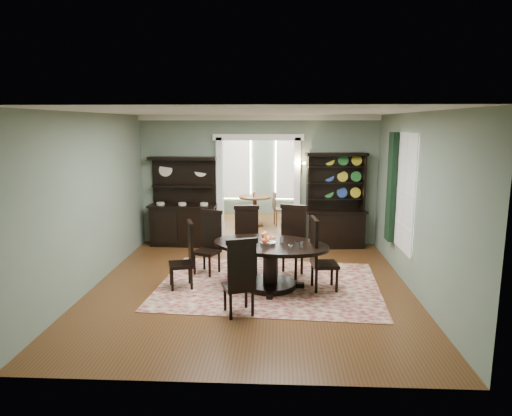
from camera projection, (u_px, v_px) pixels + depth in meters
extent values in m
cube|color=#573717|center=(251.00, 287.00, 7.97)|extent=(5.50, 6.00, 0.01)
cube|color=white|center=(250.00, 112.00, 7.41)|extent=(5.50, 6.00, 0.01)
cube|color=gray|center=(91.00, 201.00, 7.82)|extent=(0.01, 6.00, 3.00)
cube|color=gray|center=(416.00, 204.00, 7.56)|extent=(0.01, 6.00, 3.00)
cube|color=gray|center=(233.00, 252.00, 4.74)|extent=(5.50, 0.01, 3.00)
cube|color=gray|center=(181.00, 180.00, 10.72)|extent=(1.85, 0.01, 3.00)
cube|color=gray|center=(337.00, 181.00, 10.55)|extent=(1.85, 0.01, 3.00)
cube|color=gray|center=(258.00, 126.00, 10.41)|extent=(1.80, 0.01, 0.50)
cube|color=white|center=(258.00, 118.00, 10.32)|extent=(5.50, 0.10, 0.12)
cube|color=#573717|center=(261.00, 227.00, 12.63)|extent=(3.50, 3.50, 0.01)
cube|color=white|center=(261.00, 116.00, 12.08)|extent=(3.50, 3.50, 0.01)
cube|color=gray|center=(197.00, 172.00, 12.44)|extent=(0.01, 3.50, 3.00)
cube|color=gray|center=(326.00, 173.00, 12.27)|extent=(0.01, 3.50, 3.00)
cube|color=gray|center=(263.00, 166.00, 14.07)|extent=(3.50, 0.01, 3.00)
cube|color=white|center=(236.00, 165.00, 14.05)|extent=(1.05, 0.06, 2.20)
cube|color=white|center=(291.00, 165.00, 13.97)|extent=(1.05, 0.06, 2.20)
cube|color=white|center=(220.00, 191.00, 10.72)|extent=(0.14, 0.25, 2.50)
cube|color=white|center=(297.00, 191.00, 10.64)|extent=(0.14, 0.25, 2.50)
cube|color=white|center=(258.00, 137.00, 10.45)|extent=(2.08, 0.25, 0.14)
cube|color=white|center=(406.00, 193.00, 8.13)|extent=(0.02, 1.10, 2.00)
cube|color=white|center=(405.00, 193.00, 8.13)|extent=(0.01, 1.22, 2.12)
cube|color=black|center=(391.00, 187.00, 8.80)|extent=(0.10, 0.35, 2.10)
cube|color=#BD8632|center=(300.00, 166.00, 10.45)|extent=(0.08, 0.05, 0.18)
sphere|color=#FFD88C|center=(295.00, 163.00, 10.29)|extent=(0.07, 0.07, 0.07)
sphere|color=#FFD88C|center=(304.00, 163.00, 10.28)|extent=(0.07, 0.07, 0.07)
cube|color=maroon|center=(269.00, 285.00, 8.06)|extent=(4.00, 3.08, 0.01)
ellipsoid|color=black|center=(270.00, 245.00, 7.79)|extent=(2.29, 1.78, 0.05)
cylinder|color=black|center=(270.00, 247.00, 7.80)|extent=(2.31, 2.31, 0.03)
cylinder|color=black|center=(270.00, 265.00, 7.86)|extent=(0.25, 0.25, 0.70)
cylinder|color=black|center=(270.00, 285.00, 7.93)|extent=(0.89, 0.89, 0.11)
cylinder|color=silver|center=(268.00, 243.00, 7.70)|extent=(0.26, 0.26, 0.05)
cube|color=black|center=(207.00, 252.00, 8.59)|extent=(0.56, 0.55, 0.06)
cube|color=black|center=(212.00, 231.00, 8.69)|extent=(0.41, 0.22, 0.73)
cube|color=black|center=(211.00, 212.00, 8.62)|extent=(0.45, 0.25, 0.07)
cylinder|color=black|center=(194.00, 264.00, 8.56)|extent=(0.05, 0.05, 0.43)
cylinder|color=black|center=(210.00, 267.00, 8.41)|extent=(0.05, 0.05, 0.43)
cylinder|color=black|center=(204.00, 259.00, 8.85)|extent=(0.05, 0.05, 0.43)
cylinder|color=black|center=(219.00, 262.00, 8.70)|extent=(0.05, 0.05, 0.43)
cube|color=black|center=(247.00, 250.00, 8.65)|extent=(0.48, 0.46, 0.06)
cube|color=black|center=(247.00, 227.00, 8.77)|extent=(0.45, 0.08, 0.77)
cube|color=black|center=(247.00, 207.00, 8.70)|extent=(0.49, 0.10, 0.08)
cylinder|color=black|center=(237.00, 264.00, 8.51)|extent=(0.05, 0.05, 0.45)
cylinder|color=black|center=(256.00, 264.00, 8.52)|extent=(0.05, 0.05, 0.45)
cylinder|color=black|center=(238.00, 259.00, 8.86)|extent=(0.05, 0.05, 0.45)
cylinder|color=black|center=(256.00, 259.00, 8.87)|extent=(0.05, 0.05, 0.45)
cube|color=black|center=(290.00, 252.00, 8.44)|extent=(0.59, 0.58, 0.06)
cube|color=black|center=(293.00, 228.00, 8.55)|extent=(0.46, 0.21, 0.80)
cube|color=black|center=(294.00, 207.00, 8.48)|extent=(0.50, 0.24, 0.08)
cylinder|color=black|center=(277.00, 266.00, 8.39)|extent=(0.05, 0.05, 0.47)
cylinder|color=black|center=(296.00, 268.00, 8.25)|extent=(0.05, 0.05, 0.47)
cylinder|color=black|center=(283.00, 260.00, 8.72)|extent=(0.05, 0.05, 0.47)
cylinder|color=black|center=(302.00, 262.00, 8.58)|extent=(0.05, 0.05, 0.47)
cube|color=black|center=(181.00, 265.00, 7.86)|extent=(0.50, 0.51, 0.05)
cube|color=black|center=(191.00, 244.00, 7.84)|extent=(0.17, 0.41, 0.70)
cube|color=black|center=(190.00, 223.00, 7.77)|extent=(0.19, 0.45, 0.07)
cylinder|color=black|center=(171.00, 274.00, 8.01)|extent=(0.05, 0.05, 0.41)
cylinder|color=black|center=(172.00, 280.00, 7.70)|extent=(0.05, 0.05, 0.41)
cylinder|color=black|center=(189.00, 273.00, 8.09)|extent=(0.05, 0.05, 0.41)
cylinder|color=black|center=(192.00, 278.00, 7.78)|extent=(0.05, 0.05, 0.41)
cube|color=black|center=(325.00, 265.00, 7.77)|extent=(0.48, 0.49, 0.06)
cube|color=black|center=(314.00, 243.00, 7.68)|extent=(0.10, 0.45, 0.76)
cube|color=black|center=(315.00, 220.00, 7.61)|extent=(0.13, 0.49, 0.08)
cylinder|color=black|center=(337.00, 280.00, 7.65)|extent=(0.05, 0.05, 0.45)
cylinder|color=black|center=(332.00, 273.00, 7.99)|extent=(0.05, 0.05, 0.45)
cylinder|color=black|center=(316.00, 281.00, 7.63)|extent=(0.05, 0.05, 0.45)
cylinder|color=black|center=(312.00, 274.00, 7.97)|extent=(0.05, 0.05, 0.45)
cube|color=black|center=(239.00, 287.00, 6.78)|extent=(0.54, 0.53, 0.06)
cube|color=black|center=(242.00, 266.00, 6.53)|extent=(0.42, 0.19, 0.72)
cube|color=black|center=(242.00, 241.00, 6.47)|extent=(0.46, 0.23, 0.07)
cylinder|color=black|center=(246.00, 295.00, 7.02)|extent=(0.05, 0.05, 0.43)
cylinder|color=black|center=(225.00, 297.00, 6.92)|extent=(0.05, 0.05, 0.43)
cylinder|color=black|center=(253.00, 303.00, 6.71)|extent=(0.05, 0.05, 0.43)
cylinder|color=black|center=(231.00, 306.00, 6.61)|extent=(0.05, 0.05, 0.43)
cube|color=black|center=(183.00, 226.00, 10.64)|extent=(1.49, 0.56, 0.92)
cube|color=black|center=(183.00, 206.00, 10.55)|extent=(1.58, 0.61, 0.05)
cube|color=black|center=(184.00, 181.00, 10.65)|extent=(1.47, 0.13, 1.09)
cube|color=black|center=(183.00, 186.00, 10.58)|extent=(1.43, 0.31, 0.04)
cube|color=black|center=(182.00, 158.00, 10.44)|extent=(1.58, 0.38, 0.07)
cube|color=black|center=(335.00, 229.00, 10.48)|extent=(1.34, 0.59, 0.83)
cube|color=black|center=(335.00, 211.00, 10.40)|extent=(1.43, 0.65, 0.04)
cube|color=black|center=(335.00, 182.00, 10.46)|extent=(1.29, 0.19, 1.26)
cube|color=black|center=(308.00, 183.00, 10.40)|extent=(0.07, 0.24, 1.30)
cube|color=black|center=(364.00, 183.00, 10.34)|extent=(0.07, 0.24, 1.30)
cube|color=black|center=(337.00, 154.00, 10.24)|extent=(1.41, 0.43, 0.07)
cube|color=black|center=(335.00, 199.00, 10.44)|extent=(1.31, 0.37, 0.03)
cube|color=black|center=(336.00, 183.00, 10.37)|extent=(1.31, 0.37, 0.03)
cube|color=black|center=(336.00, 167.00, 10.30)|extent=(1.31, 0.37, 0.03)
cylinder|color=#533417|center=(255.00, 197.00, 12.62)|extent=(0.89, 0.89, 0.04)
cylinder|color=#533417|center=(255.00, 211.00, 12.69)|extent=(0.11, 0.11, 0.78)
cylinder|color=#533417|center=(255.00, 224.00, 12.76)|extent=(0.49, 0.49, 0.07)
cylinder|color=#533417|center=(248.00, 209.00, 12.72)|extent=(0.40, 0.40, 0.04)
cube|color=#533417|center=(254.00, 201.00, 12.66)|extent=(0.04, 0.36, 0.50)
cylinder|color=#533417|center=(243.00, 216.00, 12.91)|extent=(0.04, 0.04, 0.45)
cylinder|color=#533417|center=(242.00, 218.00, 12.63)|extent=(0.04, 0.04, 0.45)
cylinder|color=#533417|center=(253.00, 216.00, 12.89)|extent=(0.04, 0.04, 0.45)
cylinder|color=#533417|center=(252.00, 218.00, 12.61)|extent=(0.04, 0.04, 0.45)
cylinder|color=#533417|center=(280.00, 210.00, 12.66)|extent=(0.40, 0.40, 0.04)
cube|color=#533417|center=(274.00, 201.00, 12.58)|extent=(0.11, 0.36, 0.50)
cylinder|color=#533417|center=(287.00, 218.00, 12.59)|extent=(0.04, 0.04, 0.45)
cylinder|color=#533417|center=(284.00, 216.00, 12.86)|extent=(0.04, 0.04, 0.45)
cylinder|color=#533417|center=(276.00, 219.00, 12.54)|extent=(0.04, 0.04, 0.45)
cylinder|color=#533417|center=(274.00, 217.00, 12.82)|extent=(0.04, 0.04, 0.45)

